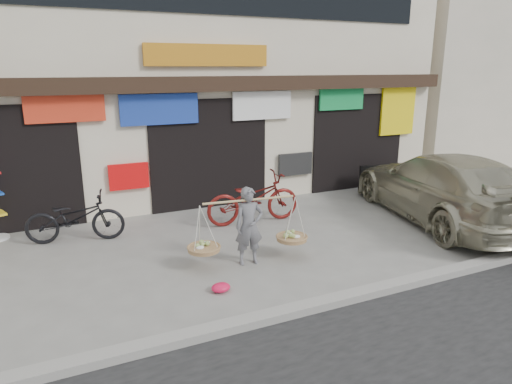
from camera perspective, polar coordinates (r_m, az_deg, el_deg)
name	(u,v)px	position (r m, az deg, el deg)	size (l,w,h in m)	color
ground	(273,256)	(8.67, 2.13, -7.98)	(70.00, 70.00, 0.00)	gray
kerb	(333,301)	(7.10, 9.66, -13.25)	(70.00, 0.25, 0.12)	gray
shophouse_block	(175,66)	(13.98, -10.14, 15.19)	(14.00, 6.32, 7.00)	beige
neighbor_east	(483,73)	(22.18, 26.50, 13.21)	(12.00, 7.00, 6.40)	beige
street_vendor	(249,230)	(8.13, -0.87, -4.72)	(2.20, 0.76, 1.42)	slate
bike_0	(75,218)	(9.89, -21.70, -3.00)	(0.67, 1.92, 1.01)	black
bike_2	(253,198)	(10.29, -0.36, -0.79)	(0.76, 2.18, 1.14)	maroon
suv	(443,187)	(11.30, 22.35, 0.60)	(3.27, 5.72, 1.56)	#A7A286
red_bag	(221,288)	(7.37, -4.42, -11.82)	(0.31, 0.25, 0.14)	#E81545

